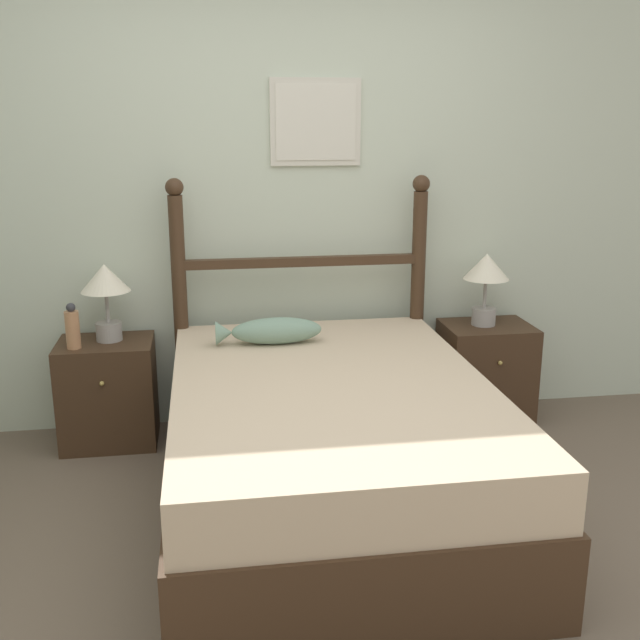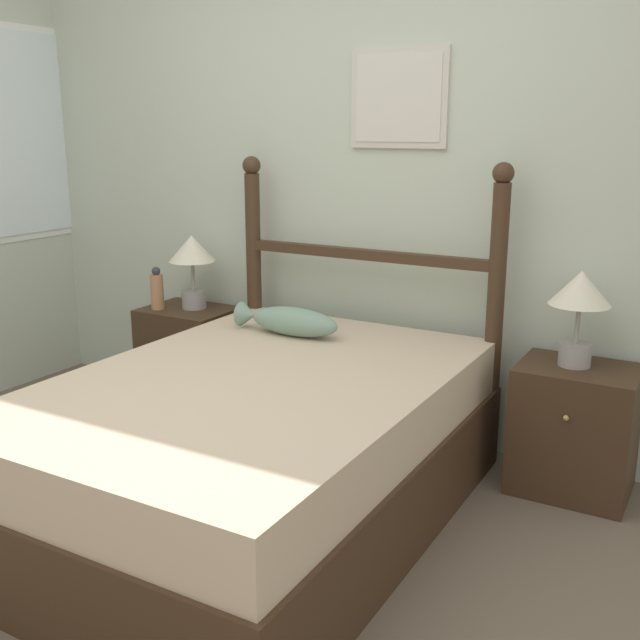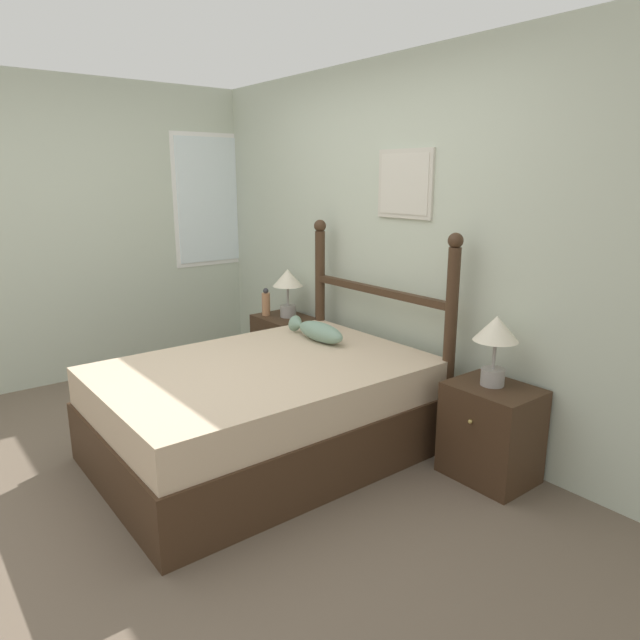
# 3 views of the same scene
# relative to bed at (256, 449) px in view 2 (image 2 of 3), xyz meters

# --- Properties ---
(ground_plane) EXTENTS (16.00, 16.00, 0.00)m
(ground_plane) POSITION_rel_bed_xyz_m (-0.11, -0.58, -0.30)
(ground_plane) COLOR brown
(wall_back) EXTENTS (6.40, 0.08, 2.55)m
(wall_back) POSITION_rel_bed_xyz_m (-0.11, 1.14, 0.98)
(wall_back) COLOR beige
(wall_back) RESTS_ON ground_plane
(bed) EXTENTS (1.41, 2.02, 0.61)m
(bed) POSITION_rel_bed_xyz_m (0.00, 0.00, 0.00)
(bed) COLOR #3D2819
(bed) RESTS_ON ground_plane
(headboard) EXTENTS (1.43, 0.10, 1.42)m
(headboard) POSITION_rel_bed_xyz_m (-0.00, 0.97, 0.47)
(headboard) COLOR #3D2819
(headboard) RESTS_ON ground_plane
(nightstand_left) EXTENTS (0.50, 0.41, 0.57)m
(nightstand_left) POSITION_rel_bed_xyz_m (-1.07, 0.89, -0.02)
(nightstand_left) COLOR #3D2819
(nightstand_left) RESTS_ON ground_plane
(nightstand_right) EXTENTS (0.50, 0.41, 0.57)m
(nightstand_right) POSITION_rel_bed_xyz_m (1.07, 0.89, -0.02)
(nightstand_right) COLOR #3D2819
(nightstand_right) RESTS_ON ground_plane
(table_lamp_left) EXTENTS (0.26, 0.26, 0.41)m
(table_lamp_left) POSITION_rel_bed_xyz_m (-1.04, 0.92, 0.56)
(table_lamp_left) COLOR gray
(table_lamp_left) RESTS_ON nightstand_left
(table_lamp_right) EXTENTS (0.26, 0.26, 0.41)m
(table_lamp_right) POSITION_rel_bed_xyz_m (1.04, 0.90, 0.56)
(table_lamp_right) COLOR gray
(table_lamp_right) RESTS_ON nightstand_right
(bottle) EXTENTS (0.07, 0.07, 0.24)m
(bottle) POSITION_rel_bed_xyz_m (-1.21, 0.80, 0.38)
(bottle) COLOR tan
(bottle) RESTS_ON nightstand_left
(fish_pillow) EXTENTS (0.54, 0.15, 0.13)m
(fish_pillow) POSITION_rel_bed_xyz_m (-0.21, 0.59, 0.38)
(fish_pillow) COLOR gray
(fish_pillow) RESTS_ON bed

